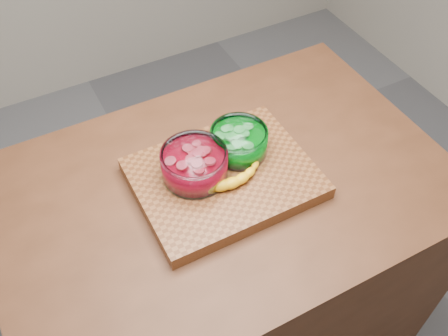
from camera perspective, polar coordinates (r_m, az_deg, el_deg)
name	(u,v)px	position (r m, az deg, el deg)	size (l,w,h in m)	color
ground	(224,328)	(2.08, 0.00, -17.79)	(3.50, 3.50, 0.00)	#5D5E62
counter	(224,270)	(1.68, 0.00, -11.61)	(1.20, 0.80, 0.90)	#4D2A17
cutting_board	(224,178)	(1.29, 0.00, -1.17)	(0.45, 0.35, 0.04)	brown
bowl_red	(195,165)	(1.25, -3.39, 0.38)	(0.17, 0.17, 0.08)	white
bowl_green	(239,142)	(1.31, 1.70, 3.04)	(0.15, 0.15, 0.07)	white
banana	(220,172)	(1.26, -0.50, -0.52)	(0.24, 0.15, 0.03)	yellow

